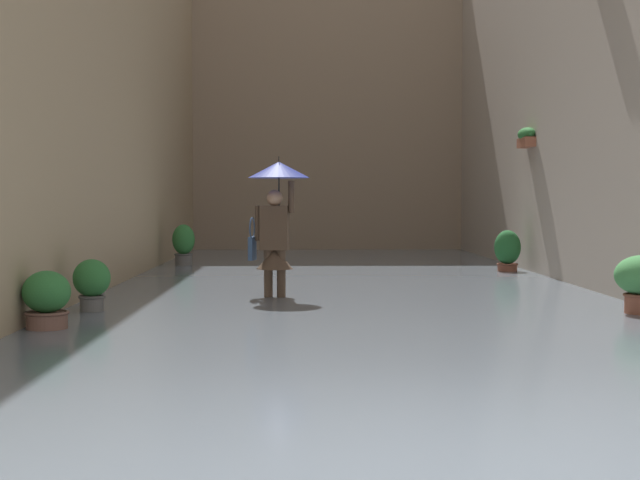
% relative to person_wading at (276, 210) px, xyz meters
% --- Properties ---
extents(ground_plane, '(60.00, 60.00, 0.00)m').
position_rel_person_wading_xyz_m(ground_plane, '(-1.03, -2.16, -1.36)').
color(ground_plane, gray).
extents(flood_water, '(7.95, 26.14, 0.17)m').
position_rel_person_wading_xyz_m(flood_water, '(-1.03, -2.16, -1.28)').
color(flood_water, slate).
rests_on(flood_water, ground_plane).
extents(building_facade_far, '(10.75, 1.80, 8.24)m').
position_rel_person_wading_xyz_m(building_facade_far, '(-1.03, -13.13, 2.76)').
color(building_facade_far, gray).
rests_on(building_facade_far, ground_plane).
extents(person_wading, '(0.85, 0.85, 2.09)m').
position_rel_person_wading_xyz_m(person_wading, '(0.00, 0.00, 0.00)').
color(person_wading, '#4C4233').
rests_on(person_wading, ground_plane).
extents(potted_plant_near_right, '(0.46, 0.46, 0.99)m').
position_rel_person_wading_xyz_m(potted_plant_near_right, '(2.06, -6.30, -0.80)').
color(potted_plant_near_right, '#66605B').
rests_on(potted_plant_near_right, ground_plane).
extents(potted_plant_far_left, '(0.49, 0.49, 0.93)m').
position_rel_person_wading_xyz_m(potted_plant_far_left, '(-4.19, -4.62, -0.85)').
color(potted_plant_far_left, brown).
rests_on(potted_plant_far_left, ground_plane).
extents(potted_plant_far_right, '(0.45, 0.45, 0.79)m').
position_rel_person_wading_xyz_m(potted_plant_far_right, '(2.16, 1.59, -0.89)').
color(potted_plant_far_right, '#66605B').
rests_on(potted_plant_far_right, ground_plane).
extents(potted_plant_mid_right, '(0.49, 0.49, 0.77)m').
position_rel_person_wading_xyz_m(potted_plant_mid_right, '(2.29, 3.12, -0.95)').
color(potted_plant_mid_right, brown).
rests_on(potted_plant_mid_right, ground_plane).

